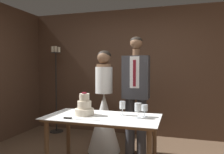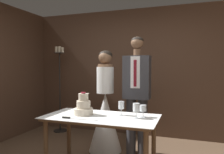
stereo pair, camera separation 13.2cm
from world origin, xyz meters
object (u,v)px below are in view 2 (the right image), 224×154
(bride, at_px, (105,114))
(candle_stand, at_px, (60,88))
(cake_knife, at_px, (73,118))
(wine_glass_near, at_px, (136,108))
(tiered_cake, at_px, (84,107))
(groom, at_px, (137,90))
(wine_glass_far, at_px, (143,109))
(wine_glass_middle, at_px, (121,105))
(cake_table, at_px, (101,124))

(bride, xyz_separation_m, candle_stand, (-1.32, 0.71, 0.32))
(cake_knife, relative_size, wine_glass_near, 2.48)
(tiered_cake, relative_size, groom, 0.16)
(cake_knife, distance_m, wine_glass_far, 0.85)
(tiered_cake, xyz_separation_m, bride, (-0.02, 0.84, -0.26))
(wine_glass_near, height_order, candle_stand, candle_stand)
(cake_knife, relative_size, candle_stand, 0.25)
(wine_glass_near, relative_size, groom, 0.10)
(wine_glass_near, relative_size, wine_glass_middle, 1.01)
(cake_table, bearing_deg, wine_glass_middle, 31.42)
(cake_table, xyz_separation_m, bride, (-0.26, 0.84, -0.06))
(tiered_cake, height_order, candle_stand, candle_stand)
(cake_table, distance_m, wine_glass_far, 0.56)
(cake_knife, height_order, wine_glass_near, wine_glass_near)
(cake_table, distance_m, wine_glass_middle, 0.34)
(tiered_cake, height_order, cake_knife, tiered_cake)
(cake_table, height_order, wine_glass_middle, wine_glass_middle)
(cake_knife, distance_m, bride, 1.10)
(cake_table, xyz_separation_m, wine_glass_far, (0.50, 0.13, 0.20))
(wine_glass_near, xyz_separation_m, groom, (-0.18, 0.81, 0.13))
(cake_knife, height_order, candle_stand, candle_stand)
(tiered_cake, xyz_separation_m, wine_glass_near, (0.68, 0.03, 0.02))
(tiered_cake, xyz_separation_m, wine_glass_middle, (0.46, 0.13, 0.02))
(wine_glass_near, height_order, wine_glass_far, wine_glass_near)
(cake_table, bearing_deg, groom, 72.59)
(cake_table, bearing_deg, wine_glass_far, 13.98)
(wine_glass_far, distance_m, candle_stand, 2.53)
(tiered_cake, xyz_separation_m, wine_glass_far, (0.74, 0.12, 0.00))
(bride, bearing_deg, candle_stand, 151.69)
(cake_knife, bearing_deg, wine_glass_far, 22.87)
(cake_knife, xyz_separation_m, bride, (-0.01, 1.08, -0.16))
(cake_knife, xyz_separation_m, candle_stand, (-1.33, 1.79, 0.15))
(tiered_cake, bearing_deg, cake_table, -1.45)
(wine_glass_far, bearing_deg, bride, 136.89)
(cake_table, xyz_separation_m, wine_glass_near, (0.44, 0.04, 0.22))
(wine_glass_far, height_order, bride, bride)
(wine_glass_far, bearing_deg, candle_stand, 145.60)
(wine_glass_middle, bearing_deg, wine_glass_far, -2.25)
(tiered_cake, bearing_deg, wine_glass_middle, 15.72)
(cake_table, height_order, wine_glass_far, wine_glass_far)
(bride, distance_m, candle_stand, 1.53)
(wine_glass_near, distance_m, bride, 1.11)
(cake_knife, distance_m, wine_glass_near, 0.76)
(wine_glass_middle, distance_m, candle_stand, 2.30)
(tiered_cake, height_order, bride, bride)
(wine_glass_middle, bearing_deg, cake_knife, -141.95)
(tiered_cake, height_order, wine_glass_middle, tiered_cake)
(wine_glass_middle, height_order, bride, bride)
(wine_glass_near, relative_size, candle_stand, 0.10)
(tiered_cake, xyz_separation_m, candle_stand, (-1.34, 1.55, 0.06))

